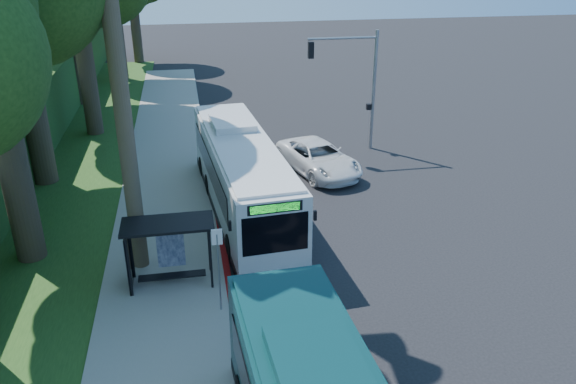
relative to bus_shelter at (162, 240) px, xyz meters
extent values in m
plane|color=black|center=(7.26, 2.86, -1.81)|extent=(140.00, 140.00, 0.00)
cube|color=gray|center=(-0.04, 2.86, -1.75)|extent=(4.50, 70.00, 0.12)
cube|color=maroon|center=(2.26, -1.14, -1.74)|extent=(0.25, 30.00, 0.13)
cube|color=#234719|center=(-5.74, 7.86, -1.78)|extent=(8.00, 70.00, 0.06)
cube|color=black|center=(0.26, -0.14, 0.69)|extent=(3.20, 1.50, 0.10)
cube|color=black|center=(-1.19, -0.14, -0.61)|extent=(0.06, 1.30, 2.20)
cube|color=navy|center=(0.26, 0.56, -0.56)|extent=(1.00, 0.12, 1.70)
cube|color=black|center=(0.26, -0.24, -1.36)|extent=(2.40, 0.40, 0.06)
cube|color=black|center=(-1.14, 0.46, -0.61)|extent=(0.08, 0.08, 2.40)
cube|color=black|center=(1.66, 0.46, -0.61)|extent=(0.08, 0.08, 2.40)
cube|color=black|center=(-1.14, -0.74, -0.61)|extent=(0.08, 0.08, 2.40)
cube|color=black|center=(1.66, -0.74, -0.61)|extent=(0.08, 0.08, 2.40)
cylinder|color=gray|center=(1.86, -2.14, -0.31)|extent=(0.06, 0.06, 3.00)
cube|color=white|center=(1.86, -2.14, 1.09)|extent=(0.35, 0.04, 0.55)
cylinder|color=gray|center=(12.06, 12.86, 1.69)|extent=(0.20, 0.20, 7.00)
cylinder|color=gray|center=(10.06, 12.86, 4.79)|extent=(4.00, 0.14, 0.14)
cube|color=black|center=(8.26, 12.86, 4.19)|extent=(0.30, 0.30, 0.90)
cube|color=black|center=(11.81, 12.86, 0.79)|extent=(0.25, 0.25, 0.35)
cylinder|color=#4C3F2D|center=(-0.94, 1.36, 4.69)|extent=(0.60, 0.60, 13.00)
cylinder|color=#382B1E|center=(-5.24, 2.86, 3.44)|extent=(1.10, 1.10, 10.50)
cylinder|color=#382B1E|center=(-6.24, 10.86, 4.14)|extent=(1.18, 1.18, 11.90)
cylinder|color=#382B1E|center=(-4.74, 18.86, 3.09)|extent=(1.06, 1.06, 9.80)
cylinder|color=#382B1E|center=(-6.74, 26.86, 3.79)|extent=(1.14, 1.14, 11.20)
cylinder|color=#382B1E|center=(-4.24, 34.86, 2.74)|extent=(1.02, 1.02, 9.10)
cylinder|color=#382B1E|center=(-3.24, 42.86, 2.39)|extent=(0.98, 0.98, 8.40)
cube|color=silver|center=(3.46, 5.49, 0.08)|extent=(3.69, 12.95, 3.03)
cube|color=black|center=(3.46, 5.49, -1.49)|extent=(3.72, 13.01, 0.37)
cube|color=black|center=(3.41, 6.02, 0.38)|extent=(3.54, 10.15, 1.17)
cube|color=black|center=(3.94, -0.83, 0.32)|extent=(2.39, 0.31, 1.49)
cube|color=black|center=(2.97, 11.80, 0.43)|extent=(2.18, 0.29, 1.06)
cube|color=#19E533|center=(3.94, -0.84, 1.33)|extent=(1.77, 0.24, 0.30)
cube|color=silver|center=(3.46, 5.49, 1.65)|extent=(3.43, 12.29, 0.13)
cube|color=silver|center=(3.29, 7.61, 1.83)|extent=(2.10, 2.80, 0.37)
cylinder|color=black|center=(2.54, 1.32, -1.27)|extent=(0.40, 1.09, 1.06)
cylinder|color=black|center=(5.00, 1.51, -1.27)|extent=(0.40, 1.09, 1.06)
cylinder|color=black|center=(1.85, 10.23, -1.27)|extent=(0.40, 1.09, 1.06)
cylinder|color=black|center=(4.31, 10.42, -1.27)|extent=(0.40, 1.09, 1.06)
cube|color=black|center=(3.25, -5.07, 0.34)|extent=(2.09, 0.24, 1.02)
cube|color=#092E31|center=(3.47, -9.11, 1.70)|extent=(1.97, 2.66, 0.36)
cylinder|color=black|center=(4.51, -6.43, -1.29)|extent=(0.36, 1.04, 1.02)
imported|color=silver|center=(8.04, 9.65, -0.99)|extent=(4.27, 6.42, 1.64)
camera|label=1|loc=(1.20, -18.00, 9.67)|focal=35.00mm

